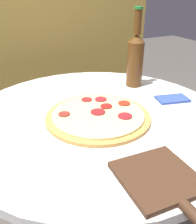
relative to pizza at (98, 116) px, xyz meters
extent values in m
cylinder|color=silver|center=(0.01, 0.03, -0.38)|extent=(0.10, 0.10, 0.69)
cylinder|color=silver|center=(0.01, 0.03, -0.02)|extent=(0.81, 0.81, 0.02)
cube|color=gold|center=(0.01, 0.76, 0.19)|extent=(1.36, 0.04, 1.86)
cylinder|color=#C68E47|center=(0.00, 0.00, 0.00)|extent=(0.31, 0.31, 0.01)
cylinder|color=beige|center=(0.00, 0.00, 0.01)|extent=(0.27, 0.27, 0.01)
cylinder|color=maroon|center=(0.06, -0.05, 0.01)|extent=(0.04, 0.04, 0.00)
cylinder|color=maroon|center=(0.05, 0.08, 0.01)|extent=(0.04, 0.04, 0.00)
cylinder|color=maroon|center=(-0.09, 0.04, 0.01)|extent=(0.03, 0.03, 0.00)
cylinder|color=maroon|center=(0.04, 0.03, 0.01)|extent=(0.04, 0.04, 0.00)
cylinder|color=maroon|center=(0.00, 0.00, 0.01)|extent=(0.04, 0.04, 0.00)
cylinder|color=maroon|center=(0.10, 0.02, 0.01)|extent=(0.04, 0.04, 0.00)
cylinder|color=maroon|center=(0.01, 0.10, 0.01)|extent=(0.03, 0.03, 0.00)
cylinder|color=#563314|center=(0.24, 0.18, 0.08)|extent=(0.06, 0.06, 0.17)
cone|color=#563314|center=(0.24, 0.18, 0.17)|extent=(0.06, 0.06, 0.03)
cylinder|color=#563314|center=(0.24, 0.18, 0.23)|extent=(0.03, 0.03, 0.08)
cylinder|color=#1E8438|center=(0.24, 0.18, 0.27)|extent=(0.03, 0.03, 0.01)
cube|color=#422819|center=(-0.01, -0.29, 0.00)|extent=(0.16, 0.16, 0.01)
cube|color=#334C99|center=(0.28, 0.00, 0.00)|extent=(0.12, 0.09, 0.01)
camera|label=1|loc=(-0.29, -0.58, 0.35)|focal=40.00mm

